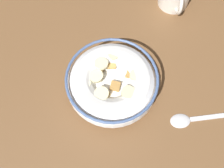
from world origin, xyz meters
TOP-DOWN VIEW (x-y plane):
  - ground_plane at (0.00, 0.00)cm, footprint 127.84×127.84cm
  - cereal_bowl at (0.00, -0.02)cm, footprint 19.21×19.21cm
  - spoon at (7.63, 16.17)cm, footprint 3.55×15.11cm

SIDE VIEW (x-z plane):
  - ground_plane at x=0.00cm, z-range -2.00..0.00cm
  - spoon at x=7.63cm, z-range -0.06..0.74cm
  - cereal_bowl at x=0.00cm, z-range 0.17..6.62cm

